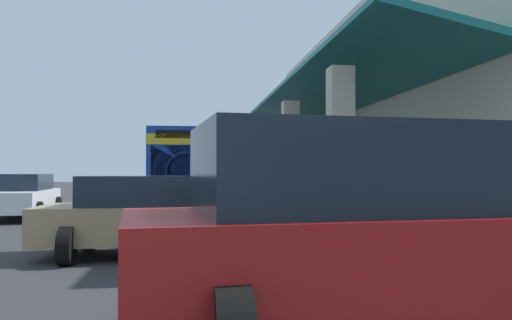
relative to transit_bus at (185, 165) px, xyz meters
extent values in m
plane|color=#2D2D30|center=(1.68, 6.95, -1.85)|extent=(120.00, 120.00, 0.00)
cube|color=#9E998E|center=(2.52, 3.04, -1.79)|extent=(28.35, 0.50, 0.12)
cube|color=beige|center=(2.52, 12.74, 1.79)|extent=(23.62, 12.22, 7.29)
cube|color=beige|center=(2.52, 12.74, 5.73)|extent=(23.92, 12.52, 0.60)
cube|color=beige|center=(-6.34, 3.71, 0.15)|extent=(0.55, 0.55, 4.01)
cube|color=beige|center=(-0.43, 3.71, 0.15)|extent=(0.55, 0.55, 4.01)
cube|color=beige|center=(5.47, 3.71, 0.15)|extent=(0.55, 0.55, 4.01)
cube|color=beige|center=(11.38, 3.71, 0.15)|extent=(0.55, 0.55, 4.01)
cube|color=#146B66|center=(2.52, 5.03, 2.51)|extent=(23.62, 3.16, 0.82)
cube|color=#19232D|center=(2.52, 6.67, -0.45)|extent=(19.84, 0.08, 2.40)
cube|color=#193D9E|center=(0.05, 0.00, -0.13)|extent=(11.01, 2.61, 2.75)
cube|color=yellow|center=(0.05, 0.00, 0.80)|extent=(11.03, 2.63, 0.36)
cube|color=#19232D|center=(-0.25, 0.00, 0.10)|extent=(9.25, 2.63, 0.90)
cube|color=#19232D|center=(5.52, 0.03, 0.00)|extent=(0.07, 2.24, 1.20)
cube|color=black|center=(5.53, 0.03, 0.97)|extent=(0.07, 1.94, 0.28)
cube|color=black|center=(5.65, 0.03, -1.40)|extent=(0.21, 2.45, 0.24)
cube|color=silver|center=(5.57, 0.92, -1.10)|extent=(0.06, 0.24, 0.16)
cube|color=silver|center=(5.58, -0.86, -1.10)|extent=(0.06, 0.24, 0.16)
cube|color=silver|center=(-1.45, -0.01, 1.37)|extent=(2.41, 1.80, 0.24)
cylinder|color=black|center=(3.68, 1.29, -1.35)|extent=(1.00, 0.30, 1.00)
cylinder|color=black|center=(3.69, -1.26, -1.35)|extent=(1.00, 0.30, 1.00)
cylinder|color=black|center=(-3.03, 1.26, -1.35)|extent=(1.00, 0.30, 1.00)
cylinder|color=black|center=(-3.02, -1.29, -1.35)|extent=(1.00, 0.30, 1.00)
cube|color=#9E845B|center=(13.36, -0.31, -1.25)|extent=(1.90, 4.44, 0.66)
cube|color=#19232D|center=(13.36, -0.51, -0.65)|extent=(1.64, 2.50, 0.54)
cylinder|color=black|center=(12.50, 1.20, -1.53)|extent=(0.64, 0.22, 0.64)
cylinder|color=black|center=(14.30, 1.16, -1.53)|extent=(0.64, 0.22, 0.64)
cylinder|color=black|center=(12.43, -1.79, -1.53)|extent=(0.64, 0.22, 0.64)
cylinder|color=black|center=(14.23, -1.83, -1.53)|extent=(0.64, 0.22, 0.64)
cube|color=maroon|center=(18.34, 1.99, -1.10)|extent=(2.43, 4.97, 0.84)
cube|color=#19232D|center=(18.35, 1.89, -0.28)|extent=(2.04, 3.42, 0.80)
cylinder|color=black|center=(17.20, 3.51, -1.47)|extent=(0.76, 0.26, 0.76)
cylinder|color=black|center=(17.53, 0.27, -1.47)|extent=(0.76, 0.26, 0.76)
cube|color=silver|center=(5.18, -5.38, -1.25)|extent=(4.49, 2.04, 0.66)
cube|color=#19232D|center=(4.98, -5.39, -0.65)|extent=(2.55, 1.72, 0.54)
cylinder|color=black|center=(6.63, -4.40, -1.53)|extent=(0.64, 0.22, 0.64)
cylinder|color=black|center=(3.64, -4.57, -1.53)|extent=(0.64, 0.22, 0.64)
cylinder|color=black|center=(3.74, -6.37, -1.53)|extent=(0.64, 0.22, 0.64)
cylinder|color=#726651|center=(9.88, 1.61, -1.44)|extent=(0.16, 0.16, 0.82)
cylinder|color=#726651|center=(10.10, 1.52, -1.44)|extent=(0.16, 0.16, 0.82)
cube|color=#26664C|center=(9.99, 1.57, -0.73)|extent=(0.53, 0.39, 0.61)
sphere|color=tan|center=(9.99, 1.57, -0.31)|extent=(0.22, 0.22, 0.22)
cylinder|color=#26664C|center=(9.71, 1.50, -0.70)|extent=(0.09, 0.09, 0.55)
cylinder|color=#26664C|center=(10.27, 1.64, -0.70)|extent=(0.09, 0.09, 0.55)
cube|color=brown|center=(9.20, 4.11, -1.58)|extent=(0.85, 0.85, 0.55)
cylinder|color=#332319|center=(9.20, 4.11, -1.29)|extent=(0.72, 0.72, 0.02)
cylinder|color=brown|center=(9.20, 4.11, -0.52)|extent=(0.16, 0.16, 1.56)
ellipsoid|color=#1E6028|center=(9.58, 3.99, 0.37)|extent=(0.82, 0.44, 0.17)
ellipsoid|color=#1E6028|center=(9.19, 4.51, 0.32)|extent=(0.23, 0.80, 0.16)
ellipsoid|color=#1E6028|center=(8.72, 4.10, 0.50)|extent=(0.96, 0.23, 0.14)
ellipsoid|color=#1E6028|center=(9.11, 3.63, 0.38)|extent=(0.39, 1.00, 0.17)
camera|label=1|loc=(23.00, 0.15, -0.31)|focal=35.86mm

